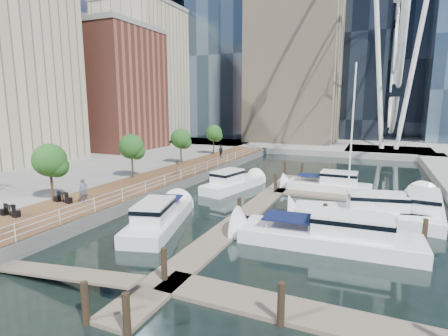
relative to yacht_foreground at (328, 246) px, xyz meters
name	(u,v)px	position (x,y,z in m)	size (l,w,h in m)	color
ground	(140,257)	(-9.64, -5.95, 0.00)	(520.00, 520.00, 0.00)	black
boardwalk	(158,182)	(-18.64, 9.05, 0.50)	(6.00, 60.00, 1.00)	brown
seawall	(182,185)	(-15.64, 9.05, 0.50)	(0.25, 60.00, 1.00)	#595954
land_far	(337,131)	(-9.64, 96.05, 0.50)	(200.00, 114.00, 1.00)	gray
pier	(388,152)	(4.36, 46.05, 0.50)	(14.00, 12.00, 1.00)	gray
railing	(181,175)	(-15.74, 9.05, 1.52)	(0.10, 60.00, 1.05)	white
floating_docks	(312,216)	(-1.67, 4.03, 0.49)	(16.00, 34.00, 2.60)	#6D6051
midrise_condos	(67,74)	(-43.20, 20.87, 13.42)	(19.00, 67.00, 28.00)	#BCAD8E
street_trees	(131,147)	(-21.04, 8.05, 4.29)	(2.60, 42.60, 4.60)	#3F2B1C
yacht_foreground	(328,246)	(0.00, 0.00, 0.00)	(3.16, 11.80, 2.15)	white
pedestrian_near	(83,191)	(-18.35, -1.35, 1.96)	(0.70, 0.46, 1.92)	#4B5364
pedestrian_mid	(177,168)	(-17.58, 11.26, 1.77)	(0.75, 0.58, 1.54)	gray
pedestrian_far	(221,151)	(-18.20, 24.51, 1.97)	(1.14, 0.47, 1.94)	#2D3338
moored_yachts	(327,219)	(-0.72, 5.37, 0.00)	(21.89, 33.31, 11.50)	white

